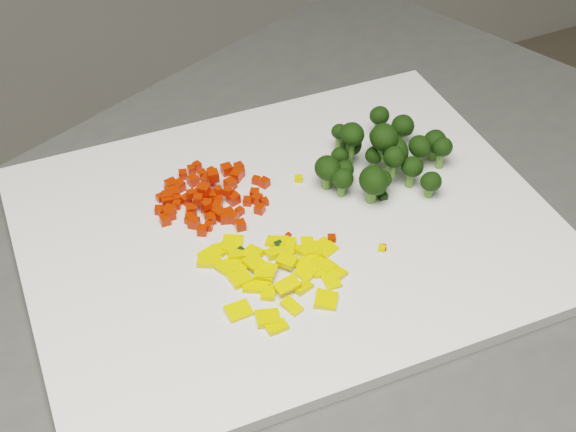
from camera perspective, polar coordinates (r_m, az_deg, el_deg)
name	(u,v)px	position (r m, az deg, el deg)	size (l,w,h in m)	color
cutting_board	(288,229)	(0.76, 0.00, -0.92)	(0.49, 0.38, 0.01)	white
carrot_pile	(212,188)	(0.78, -5.42, 1.99)	(0.11, 0.11, 0.03)	red
pepper_pile	(272,267)	(0.71, -1.15, -3.63)	(0.13, 0.13, 0.02)	yellow
broccoli_pile	(379,147)	(0.80, 6.51, 4.89)	(0.13, 0.13, 0.06)	black
carrot_cube_0	(256,180)	(0.80, -2.29, 2.56)	(0.01, 0.01, 0.01)	red
carrot_cube_1	(174,194)	(0.79, -8.09, 1.56)	(0.01, 0.01, 0.01)	red
carrot_cube_2	(257,199)	(0.78, -2.23, 1.22)	(0.01, 0.01, 0.01)	red
carrot_cube_3	(193,181)	(0.80, -6.77, 2.51)	(0.01, 0.01, 0.01)	red
carrot_cube_4	(213,209)	(0.77, -5.38, 0.50)	(0.01, 0.01, 0.01)	red
carrot_cube_5	(168,197)	(0.79, -8.52, 1.34)	(0.01, 0.01, 0.01)	red
carrot_cube_6	(211,176)	(0.81, -5.51, 2.84)	(0.01, 0.01, 0.01)	red
carrot_cube_7	(224,216)	(0.76, -4.56, 0.00)	(0.01, 0.01, 0.01)	red
carrot_cube_8	(228,185)	(0.80, -4.31, 2.24)	(0.01, 0.01, 0.01)	red
carrot_cube_9	(227,170)	(0.81, -4.38, 3.32)	(0.01, 0.01, 0.01)	red
carrot_cube_10	(167,201)	(0.78, -8.61, 1.04)	(0.01, 0.01, 0.01)	red
carrot_cube_11	(198,193)	(0.79, -6.43, 1.66)	(0.01, 0.01, 0.01)	red
carrot_cube_12	(229,171)	(0.82, -4.25, 3.24)	(0.01, 0.01, 0.01)	red
carrot_cube_13	(230,184)	(0.80, -4.13, 2.29)	(0.01, 0.01, 0.01)	red
carrot_cube_14	(161,212)	(0.77, -8.99, 0.31)	(0.01, 0.01, 0.01)	red
carrot_cube_15	(169,214)	(0.77, -8.44, 0.15)	(0.01, 0.01, 0.01)	red
carrot_cube_16	(174,197)	(0.79, -8.09, 1.32)	(0.01, 0.01, 0.01)	red
carrot_cube_17	(198,194)	(0.78, -6.41, 1.59)	(0.01, 0.01, 0.01)	red
carrot_cube_18	(226,218)	(0.76, -4.46, -0.12)	(0.01, 0.01, 0.01)	red
carrot_cube_19	(264,202)	(0.78, -1.69, 1.02)	(0.01, 0.01, 0.01)	red
carrot_cube_20	(197,166)	(0.82, -6.49, 3.59)	(0.01, 0.01, 0.01)	red
carrot_cube_21	(192,169)	(0.82, -6.88, 3.31)	(0.01, 0.01, 0.01)	red
carrot_cube_22	(186,200)	(0.78, -7.28, 1.16)	(0.01, 0.01, 0.01)	red
carrot_cube_23	(229,213)	(0.76, -4.23, 0.19)	(0.01, 0.01, 0.01)	red
carrot_cube_24	(183,174)	(0.81, -7.48, 2.95)	(0.01, 0.01, 0.01)	red
carrot_cube_25	(220,214)	(0.76, -4.86, 0.12)	(0.01, 0.01, 0.01)	red
carrot_cube_26	(190,218)	(0.76, -7.01, -0.11)	(0.01, 0.01, 0.01)	red
carrot_cube_27	(247,201)	(0.78, -2.91, 1.06)	(0.01, 0.01, 0.01)	red
carrot_cube_28	(264,183)	(0.80, -1.69, 2.39)	(0.01, 0.01, 0.01)	red
carrot_cube_29	(202,230)	(0.75, -6.12, -1.03)	(0.01, 0.01, 0.01)	red
carrot_cube_30	(218,204)	(0.78, -5.00, 0.85)	(0.01, 0.01, 0.01)	red
carrot_cube_31	(236,176)	(0.81, -3.71, 2.85)	(0.01, 0.01, 0.01)	red
carrot_cube_32	(171,190)	(0.80, -8.33, 1.83)	(0.01, 0.01, 0.01)	red
carrot_cube_33	(212,196)	(0.78, -5.46, 1.42)	(0.01, 0.01, 0.01)	red
carrot_cube_34	(224,215)	(0.76, -4.54, 0.10)	(0.01, 0.01, 0.01)	red
carrot_cube_35	(179,186)	(0.80, -7.78, 2.14)	(0.01, 0.01, 0.01)	red
carrot_cube_36	(211,171)	(0.82, -5.46, 3.18)	(0.01, 0.01, 0.01)	red
carrot_cube_37	(241,225)	(0.75, -3.40, -0.66)	(0.01, 0.01, 0.01)	red
carrot_cube_38	(211,219)	(0.76, -5.50, -0.23)	(0.01, 0.01, 0.01)	red
carrot_cube_39	(207,180)	(0.80, -5.75, 2.55)	(0.01, 0.01, 0.01)	red
carrot_cube_40	(240,174)	(0.81, -3.45, 3.03)	(0.01, 0.01, 0.01)	red
carrot_cube_41	(169,211)	(0.77, -8.43, 0.34)	(0.01, 0.01, 0.01)	red
carrot_cube_42	(191,194)	(0.78, -6.92, 1.56)	(0.01, 0.01, 0.01)	red
carrot_cube_43	(232,217)	(0.76, -3.97, -0.09)	(0.01, 0.01, 0.01)	red
carrot_cube_44	(208,215)	(0.77, -5.72, 0.08)	(0.01, 0.01, 0.01)	red
carrot_cube_45	(260,209)	(0.77, -2.03, 0.50)	(0.01, 0.01, 0.01)	red
carrot_cube_46	(216,212)	(0.77, -5.16, 0.31)	(0.01, 0.01, 0.01)	red
carrot_cube_47	(228,191)	(0.78, -4.31, 1.76)	(0.01, 0.01, 0.01)	red
carrot_cube_48	(218,190)	(0.78, -4.97, 1.83)	(0.01, 0.01, 0.01)	red
carrot_cube_49	(255,194)	(0.79, -2.39, 1.61)	(0.01, 0.01, 0.01)	red
carrot_cube_50	(160,198)	(0.79, -9.07, 1.29)	(0.01, 0.01, 0.01)	red
carrot_cube_51	(189,220)	(0.76, -7.05, -0.32)	(0.01, 0.01, 0.01)	red
carrot_cube_52	(198,200)	(0.77, -6.41, 1.16)	(0.01, 0.01, 0.01)	red
carrot_cube_53	(207,206)	(0.77, -5.81, 0.72)	(0.01, 0.01, 0.01)	red
carrot_cube_54	(240,211)	(0.77, -3.45, 0.35)	(0.01, 0.01, 0.01)	red
carrot_cube_55	(239,167)	(0.82, -3.51, 3.48)	(0.01, 0.01, 0.01)	red
carrot_cube_56	(209,226)	(0.75, -5.67, -0.73)	(0.01, 0.01, 0.01)	red
carrot_cube_57	(204,190)	(0.78, -5.99, 1.84)	(0.01, 0.01, 0.01)	red
carrot_cube_58	(191,210)	(0.77, -6.90, 0.44)	(0.01, 0.01, 0.01)	red
carrot_cube_59	(206,205)	(0.76, -5.84, 0.76)	(0.01, 0.01, 0.01)	red
carrot_cube_60	(177,199)	(0.79, -7.89, 1.22)	(0.01, 0.01, 0.01)	red
carrot_cube_61	(202,174)	(0.81, -6.12, 2.98)	(0.01, 0.01, 0.01)	red
carrot_cube_62	(194,223)	(0.76, -6.71, -0.48)	(0.01, 0.01, 0.01)	red
carrot_cube_63	(176,199)	(0.79, -8.00, 1.20)	(0.01, 0.01, 0.01)	red
carrot_cube_64	(213,176)	(0.79, -5.35, 2.85)	(0.01, 0.01, 0.01)	red
carrot_cube_65	(159,210)	(0.78, -9.17, 0.43)	(0.01, 0.01, 0.01)	red
carrot_cube_66	(172,185)	(0.80, -8.28, 2.19)	(0.01, 0.01, 0.01)	red
carrot_cube_67	(165,220)	(0.76, -8.73, -0.27)	(0.01, 0.01, 0.01)	red
carrot_cube_68	(209,179)	(0.80, -5.62, 2.66)	(0.01, 0.01, 0.01)	red
carrot_cube_69	(233,198)	(0.78, -3.91, 1.26)	(0.01, 0.01, 0.01)	red
carrot_cube_70	(177,205)	(0.78, -7.90, 0.79)	(0.01, 0.01, 0.01)	red
carrot_cube_71	(216,210)	(0.77, -5.14, 0.40)	(0.01, 0.01, 0.01)	red
carrot_cube_72	(237,172)	(0.81, -3.64, 3.14)	(0.01, 0.01, 0.01)	red
carrot_cube_73	(218,199)	(0.78, -4.98, 1.19)	(0.01, 0.01, 0.01)	red
pepper_chunk_0	(268,318)	(0.68, -1.44, -7.25)	(0.02, 0.02, 0.00)	yellow
pepper_chunk_1	(237,267)	(0.72, -3.64, -3.62)	(0.02, 0.02, 0.00)	yellow
pepper_chunk_2	(209,262)	(0.72, -5.63, -3.24)	(0.02, 0.01, 0.01)	yellow
pepper_chunk_3	(327,267)	(0.72, 2.79, -3.63)	(0.01, 0.01, 0.00)	yellow
pepper_chunk_4	(239,311)	(0.68, -3.54, -6.76)	(0.02, 0.02, 0.00)	yellow
pepper_chunk_5	(322,269)	(0.71, 2.45, -3.82)	(0.02, 0.02, 0.00)	yellow
pepper_chunk_6	(277,327)	(0.67, -0.80, -7.89)	(0.02, 0.01, 0.00)	yellow
pepper_chunk_7	(263,279)	(0.71, -1.76, -4.47)	(0.01, 0.02, 0.00)	yellow
pepper_chunk_8	(314,249)	(0.73, 1.89, -2.33)	(0.02, 0.02, 0.00)	yellow
pepper_chunk_9	(326,300)	(0.69, 2.72, -5.99)	(0.02, 0.02, 0.01)	yellow
pepper_chunk_10	(307,249)	(0.73, 1.37, -2.34)	(0.02, 0.01, 0.01)	yellow
pepper_chunk_11	(276,253)	(0.73, -0.88, -2.62)	(0.02, 0.01, 0.01)	yellow
pepper_chunk_12	(288,247)	(0.73, 0.01, -2.21)	(0.02, 0.01, 0.00)	yellow
pepper_chunk_13	(240,279)	(0.71, -3.41, -4.47)	(0.02, 0.02, 0.00)	yellow
pepper_chunk_14	(311,253)	(0.73, 1.64, -2.63)	(0.02, 0.01, 0.00)	yellow
pepper_chunk_15	(331,281)	(0.70, 3.11, -4.67)	(0.02, 0.01, 0.00)	yellow
pepper_chunk_16	(287,261)	(0.71, -0.08, -3.20)	(0.02, 0.01, 0.01)	yellow
pepper_chunk_17	(292,306)	(0.68, 0.26, -6.45)	(0.02, 0.01, 0.00)	yellow
pepper_chunk_18	(268,293)	(0.69, -1.40, -5.50)	(0.02, 0.01, 0.00)	yellow
pepper_chunk_19	(233,243)	(0.74, -3.95, -1.91)	(0.02, 0.02, 0.00)	yellow
pepper_chunk_20	(211,255)	(0.73, -5.48, -2.75)	(0.02, 0.02, 0.01)	yellow
pepper_chunk_21	(336,273)	(0.71, 3.40, -4.04)	(0.01, 0.02, 0.00)	yellow
pepper_chunk_22	(255,287)	(0.70, -2.33, -5.06)	(0.02, 0.01, 0.00)	yellow
pepper_chunk_23	(319,263)	(0.72, 2.20, -3.35)	(0.02, 0.01, 0.00)	yellow
pepper_chunk_24	(228,245)	(0.74, -4.32, -2.10)	(0.02, 0.01, 0.00)	yellow
pepper_chunk_25	(254,262)	(0.71, -2.44, -3.29)	(0.02, 0.02, 0.00)	yellow
pepper_chunk_26	(307,245)	(0.73, 1.39, -2.09)	(0.02, 0.01, 0.00)	yellow
pepper_chunk_27	(228,267)	(0.72, -4.27, -3.66)	(0.02, 0.02, 0.00)	yellow
pepper_chunk_28	(253,253)	(0.73, -2.54, -2.67)	(0.02, 0.02, 0.00)	yellow
pepper_chunk_29	(306,272)	(0.71, 1.29, -4.03)	(0.02, 0.02, 0.00)	yellow
pepper_chunk_30	(236,254)	(0.73, -3.70, -2.72)	(0.01, 0.01, 0.00)	yellow
pepper_chunk_31	(303,287)	(0.70, 1.05, -5.08)	(0.02, 0.01, 0.00)	yellow
pepper_chunk_32	(303,264)	(0.72, 1.09, -3.43)	(0.01, 0.02, 0.00)	yellow
pepper_chunk_33	(287,285)	(0.69, -0.06, -4.92)	(0.02, 0.01, 0.00)	yellow
pepper_chunk_34	(226,248)	(0.73, -4.42, -2.29)	(0.02, 0.01, 0.00)	yellow
pepper_chunk_35	(267,271)	(0.70, -1.53, -3.93)	(0.02, 0.02, 0.00)	yellow
pepper_chunk_36	(288,247)	(0.73, 0.02, -2.25)	(0.02, 0.01, 0.00)	yellow
pepper_chunk_37	(265,272)	(0.70, -1.68, -4.02)	(0.02, 0.02, 0.00)	yellow
pepper_chunk_38	(277,241)	(0.74, -0.81, -1.82)	(0.02, 0.01, 0.00)	yellow
pepper_chunk_39	(325,248)	(0.73, 2.62, -2.27)	(0.02, 0.02, 0.00)	yellow
broccoli_floret_0	(382,143)	(0.81, 6.67, 5.17)	(0.03, 0.03, 0.03)	black
broccoli_floret_1	(401,131)	(0.85, 8.07, 5.98)	(0.03, 0.03, 0.03)	black
broccoli_floret_2	(338,138)	(0.84, 3.60, 5.54)	(0.02, 0.02, 0.03)	black
broccoli_floret_3	(434,146)	(0.84, 10.31, 4.89)	(0.03, 0.03, 0.03)	black
broccoli_floret_4	(441,154)	(0.83, 10.80, 4.36)	(0.03, 0.03, 0.03)	black
broccoli_floret_5	(430,186)	(0.79, 10.05, 2.15)	(0.03, 0.03, 0.03)	black
broccoli_floret_6	(339,161)	(0.81, 3.65, 3.93)	(0.02, 0.02, 0.03)	black
broccoli_floret_7	(418,153)	(0.82, 9.23, 4.45)	(0.03, 0.03, 0.03)	black
broccoli_floret_8	(411,173)	(0.80, 8.72, 3.06)	(0.03, 0.03, 0.03)	black
broccoli_floret_9	(393,163)	(0.79, 7.46, 3.77)	(0.03, 0.03, 0.03)	black
broccoli_floret_10	(350,150)	(0.82, 4.42, 4.68)	(0.03, 0.03, 0.03)	black
broccoli_floret_11	(377,141)	(0.84, 6.38, 5.33)	(0.03, 0.03, 0.03)	black
broccoli_floret_12	(327,174)	(0.79, 2.76, 3.03)	(0.04, 0.04, 0.03)	black
broccoli_floret_13	(391,154)	(0.81, 7.35, 4.36)	(0.03, 0.03, 0.04)	black
broccoli_floret_14	(373,160)	(0.81, 6.09, 3.96)	(0.03, 0.03, 0.03)	black
broccoli_floret_15	(344,175)	(0.79, 3.98, 2.94)	(0.03, 0.03, 0.03)	black
broccoli_floret_16	(393,158)	(0.81, 7.51, 4.12)	(0.04, 0.04, 0.04)	black
broccoli_floret_17	(379,184)	(0.79, 6.46, 2.30)	(0.02, 0.02, 0.03)	black
broccoli_floret_18	(378,122)	(0.86, 6.43, 6.63)	(0.03, 0.03, 0.03)	black
broccoli_floret_19	(342,183)	(0.78, 3.84, 2.32)	(0.03, 0.03, 0.03)	black
broccoli_floret_20	(351,141)	(0.80, 4.48, 5.35)	(0.03, 0.03, 0.04)	black
broccoli_floret_21	(380,185)	(0.78, 6.59, 2.22)	(0.03, 0.03, 0.03)	black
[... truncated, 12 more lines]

